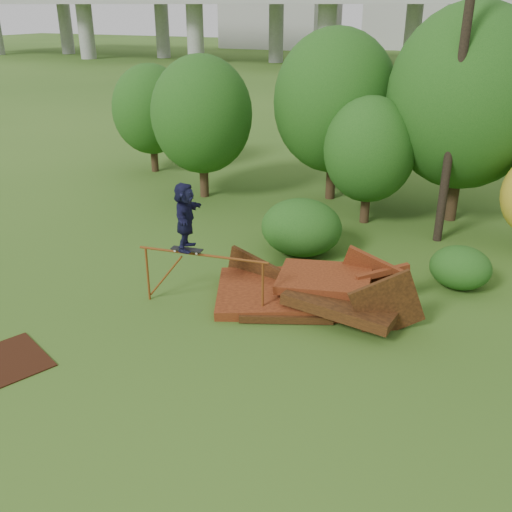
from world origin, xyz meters
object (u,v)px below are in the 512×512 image
at_px(skater, 185,216).
at_px(utility_pole, 459,78).
at_px(flat_plate, 13,359).
at_px(scrap_pile, 311,293).

xyz_separation_m(skater, utility_pole, (5.24, 7.37, 2.76)).
bearing_deg(skater, utility_pole, -52.78).
bearing_deg(utility_pole, flat_plate, -124.07).
bearing_deg(skater, flat_plate, 131.26).
distance_m(skater, utility_pole, 9.45).
bearing_deg(utility_pole, scrap_pile, -111.57).
relative_size(scrap_pile, utility_pole, 0.56).
bearing_deg(flat_plate, skater, 58.64).
height_order(scrap_pile, utility_pole, utility_pole).
xyz_separation_m(scrap_pile, utility_pole, (2.36, 5.98, 4.91)).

